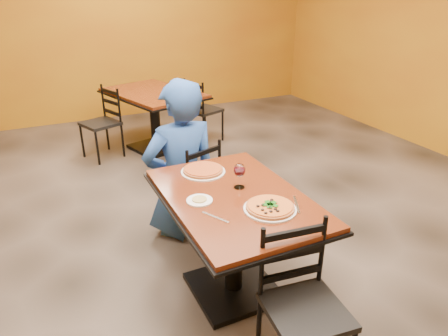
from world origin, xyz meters
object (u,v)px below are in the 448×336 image
pizza_main (270,207)px  wine_glass (239,175)px  table_main (234,222)px  side_plate (199,200)px  chair_second_right (204,110)px  plate_main (270,209)px  chair_main_near (306,312)px  pizza_far (203,170)px  table_second (154,107)px  chair_second_left (100,124)px  plate_far (203,172)px  chair_main_far (191,186)px  diner (181,159)px

pizza_main → wine_glass: wine_glass is taller
table_main → side_plate: side_plate is taller
table_main → chair_second_right: bearing=70.9°
plate_main → pizza_main: size_ratio=1.09×
chair_main_near → wine_glass: wine_glass is taller
chair_second_right → pizza_far: (-1.03, -2.46, 0.35)m
table_second → chair_second_left: chair_second_left is taller
chair_main_near → plate_far: chair_main_near is taller
side_plate → chair_second_right: bearing=66.8°
pizza_main → side_plate: 0.43m
chair_main_far → pizza_main: (0.07, -1.12, 0.36)m
table_main → chair_main_near: 0.76m
pizza_main → plate_far: (-0.15, 0.65, -0.02)m
chair_second_left → pizza_far: chair_second_left is taller
table_main → wine_glass: size_ratio=6.83×
plate_main → pizza_far: bearing=103.2°
chair_main_far → chair_second_right: (0.95, 1.98, 0.01)m
table_second → chair_main_near: bearing=-94.4°
table_second → chair_second_left: (-0.68, -0.00, -0.13)m
chair_main_near → diner: 1.66m
table_main → table_second: bearing=83.8°
chair_second_left → chair_second_right: bearing=68.7°
pizza_main → plate_far: bearing=103.2°
chair_main_far → chair_main_near: bearing=70.8°
chair_main_near → wine_glass: 0.92m
diner → side_plate: 0.90m
chair_second_left → plate_far: 2.50m
wine_glass → table_main: bearing=-132.2°
diner → plate_far: diner is taller
chair_main_far → pizza_main: chair_main_far is taller
chair_second_left → pizza_main: chair_second_left is taller
table_main → chair_second_right: 3.02m
chair_main_near → chair_second_right: bearing=81.7°
table_second → plate_main: (-0.21, -3.10, 0.20)m
pizza_main → table_second: bearing=86.2°
side_plate → chair_main_near: bearing=-71.2°
table_second → chair_second_right: (0.68, -0.00, -0.13)m
table_second → plate_main: bearing=-93.8°
chair_main_far → plate_far: bearing=61.0°
pizza_main → wine_glass: 0.34m
chair_second_left → chair_second_right: chair_second_left is taller
chair_second_left → plate_main: size_ratio=2.74×
chair_second_left → diner: size_ratio=0.65×
side_plate → wine_glass: bearing=11.3°
chair_main_far → diner: size_ratio=0.62×
diner → wine_glass: (0.11, -0.81, 0.18)m
chair_main_near → diner: diner is taller
pizza_main → wine_glass: bearing=95.2°
chair_second_right → plate_main: size_ratio=2.74×
plate_main → wine_glass: (-0.03, 0.33, 0.08)m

